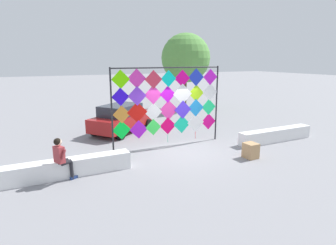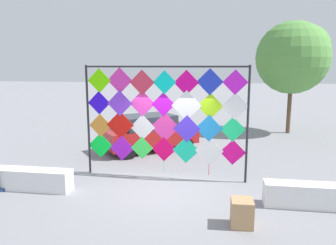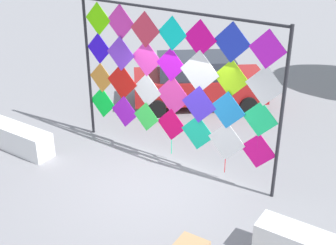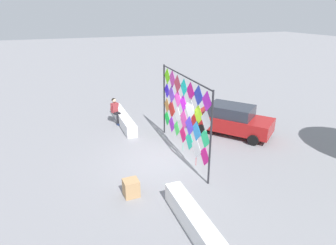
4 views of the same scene
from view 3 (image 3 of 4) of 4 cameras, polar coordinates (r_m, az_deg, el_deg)
name	(u,v)px [view 3 (image 3 of 4)]	position (r m, az deg, el deg)	size (l,w,h in m)	color
ground	(154,183)	(9.40, -1.84, -7.82)	(120.00, 120.00, 0.00)	gray
kite_display_rack	(172,77)	(9.36, 0.50, 5.90)	(5.02, 0.23, 3.48)	#232328
parked_car	(198,80)	(12.94, 3.92, 5.47)	(3.99, 3.63, 1.47)	maroon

